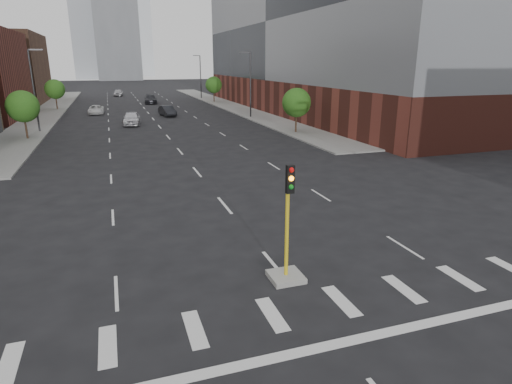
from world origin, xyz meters
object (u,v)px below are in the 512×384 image
car_deep_right (151,99)px  car_mid_right (167,111)px  car_near_left (132,118)px  car_far_left (96,110)px  car_distant (118,93)px  median_traffic_signal (287,256)px

car_deep_right → car_mid_right: bearing=-84.8°
car_deep_right → car_near_left: bearing=-95.9°
car_far_left → car_distant: size_ratio=1.00×
car_distant → median_traffic_signal: bearing=-80.8°
median_traffic_signal → car_far_left: bearing=97.6°
car_mid_right → car_deep_right: size_ratio=0.82×
car_near_left → car_deep_right: bearing=86.3°
car_near_left → car_mid_right: (5.53, 8.08, -0.09)m
car_mid_right → median_traffic_signal: bearing=-101.7°
car_deep_right → car_distant: bearing=108.2°
car_deep_right → car_distant: size_ratio=1.18×
median_traffic_signal → car_mid_right: bearing=87.4°
median_traffic_signal → car_deep_right: (1.94, 72.86, -0.16)m
car_near_left → car_mid_right: 9.79m
median_traffic_signal → car_mid_right: median_traffic_signal is taller
car_mid_right → car_deep_right: (-0.43, 21.13, 0.05)m
median_traffic_signal → car_far_left: size_ratio=0.92×
car_near_left → car_mid_right: car_near_left is taller
car_near_left → car_far_left: bearing=113.8°
car_far_left → median_traffic_signal: bearing=-80.5°
car_far_left → car_distant: car_distant is taller
median_traffic_signal → car_distant: (-3.51, 94.44, -0.16)m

